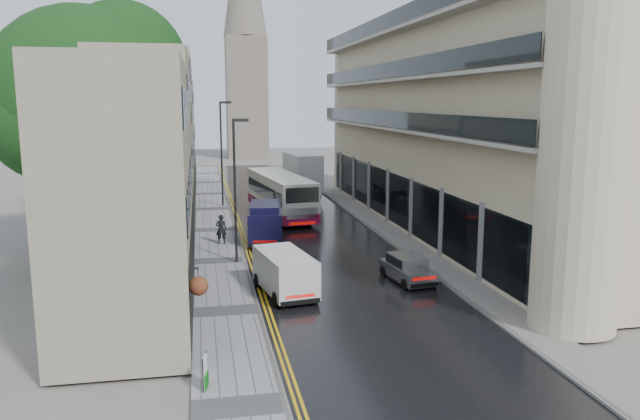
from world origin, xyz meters
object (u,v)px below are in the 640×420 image
object	(u,v)px
cream_bus	(276,202)
white_lorry	(294,178)
estate_sign	(205,373)
silver_hatchback	(406,276)
pedestrian	(221,229)
tree_far	(122,134)
lamp_post_near	(235,192)
navy_van	(249,227)
tree_near	(85,134)
lamp_post_far	(222,154)
white_van	(276,284)

from	to	relation	value
cream_bus	white_lorry	bearing A→B (deg)	66.72
white_lorry	estate_sign	size ratio (longest dim) A/B	7.63
silver_hatchback	pedestrian	xyz separation A→B (m)	(-8.04, 10.58, 0.35)
pedestrian	estate_sign	world-z (taller)	pedestrian
tree_far	white_lorry	bearing A→B (deg)	24.85
lamp_post_near	white_lorry	bearing A→B (deg)	60.99
cream_bus	lamp_post_near	distance (m)	11.18
pedestrian	cream_bus	bearing A→B (deg)	-117.28
silver_hatchback	lamp_post_near	size ratio (longest dim) A/B	0.46
estate_sign	navy_van	bearing A→B (deg)	92.31
tree_near	cream_bus	size ratio (longest dim) A/B	1.22
tree_near	lamp_post_far	size ratio (longest dim) A/B	1.65
silver_hatchback	lamp_post_far	bearing A→B (deg)	99.51
lamp_post_far	tree_far	bearing A→B (deg)	-148.99
tree_near	white_van	size ratio (longest dim) A/B	3.21
tree_near	cream_bus	distance (m)	15.21
white_lorry	navy_van	xyz separation A→B (m)	(-5.24, -17.06, -0.74)
pedestrian	tree_near	bearing A→B (deg)	31.45
lamp_post_far	pedestrian	bearing A→B (deg)	-90.96
tree_far	navy_van	world-z (taller)	tree_far
navy_van	pedestrian	bearing A→B (deg)	154.73
white_van	estate_sign	bearing A→B (deg)	-122.30
lamp_post_far	cream_bus	bearing A→B (deg)	-65.20
pedestrian	white_van	bearing A→B (deg)	105.83
tree_far	lamp_post_far	world-z (taller)	tree_far
tree_far	white_van	world-z (taller)	tree_far
cream_bus	lamp_post_far	world-z (taller)	lamp_post_far
tree_far	navy_van	distance (m)	14.46
white_van	navy_van	bearing A→B (deg)	81.62
pedestrian	lamp_post_far	distance (m)	14.31
white_van	pedestrian	distance (m)	12.00
pedestrian	lamp_post_near	size ratio (longest dim) A/B	0.24
tree_near	white_van	distance (m)	13.71
tree_near	white_van	xyz separation A→B (m)	(8.78, -8.69, -5.95)
white_van	lamp_post_near	size ratio (longest dim) A/B	0.57
white_van	silver_hatchback	bearing A→B (deg)	1.91
cream_bus	estate_sign	world-z (taller)	cream_bus
tree_near	estate_sign	size ratio (longest dim) A/B	13.90
lamp_post_far	estate_sign	bearing A→B (deg)	-91.53
estate_sign	white_lorry	bearing A→B (deg)	88.20
white_lorry	lamp_post_near	world-z (taller)	lamp_post_near
cream_bus	pedestrian	xyz separation A→B (m)	(-4.03, -5.95, -0.56)
silver_hatchback	pedestrian	bearing A→B (deg)	119.87
silver_hatchback	estate_sign	bearing A→B (deg)	-144.16
tree_near	cream_bus	bearing A→B (deg)	39.84
white_van	cream_bus	bearing A→B (deg)	73.34
pedestrian	lamp_post_near	distance (m)	5.34
tree_near	lamp_post_near	size ratio (longest dim) A/B	1.83
white_lorry	white_van	xyz separation A→B (m)	(-4.97, -27.92, -1.02)
tree_near	lamp_post_near	xyz separation A→B (m)	(7.53, -1.28, -3.04)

